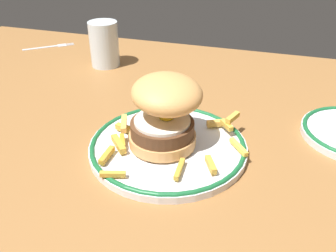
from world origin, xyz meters
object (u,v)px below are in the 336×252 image
at_px(dinner_plate, 168,146).
at_px(burger, 165,111).
at_px(water_glass, 105,47).
at_px(fork, 50,46).

bearing_deg(dinner_plate, burger, -171.05).
xyz_separation_m(water_glass, fork, (-0.22, 0.08, -0.05)).
distance_m(water_glass, fork, 0.23).
distance_m(dinner_plate, fork, 0.62).
distance_m(burger, water_glass, 0.41).
bearing_deg(water_glass, burger, -50.60).
height_order(dinner_plate, fork, dinner_plate).
height_order(dinner_plate, burger, burger).
xyz_separation_m(dinner_plate, water_glass, (-0.26, 0.31, 0.04)).
bearing_deg(fork, dinner_plate, -39.34).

